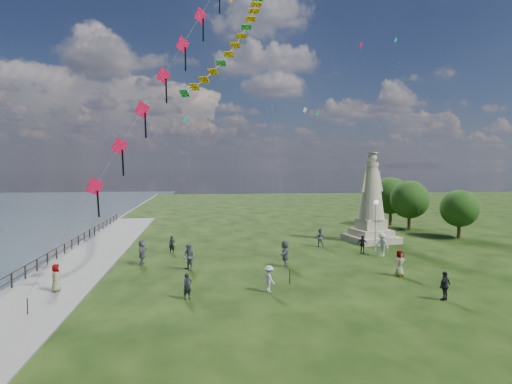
{
  "coord_description": "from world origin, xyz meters",
  "views": [
    {
      "loc": [
        -4.92,
        -22.9,
        7.4
      ],
      "look_at": [
        -1.0,
        8.0,
        5.5
      ],
      "focal_mm": 30.0,
      "sensor_mm": 36.0,
      "label": 1
    }
  ],
  "objects": [
    {
      "name": "red_kite_train",
      "position": [
        -7.38,
        4.63,
        12.66
      ],
      "size": [
        10.2,
        9.35,
        20.32
      ],
      "color": "black",
      "rests_on": "ground"
    },
    {
      "name": "person_4",
      "position": [
        8.22,
        3.99,
        0.88
      ],
      "size": [
        1.01,
        0.89,
        1.76
      ],
      "primitive_type": "imported",
      "rotation": [
        0.0,
        0.0,
        0.54
      ],
      "color": "#595960",
      "rests_on": "ground"
    },
    {
      "name": "person_8",
      "position": [
        9.73,
        10.27,
        0.96
      ],
      "size": [
        1.23,
        1.39,
        1.93
      ],
      "primitive_type": "imported",
      "rotation": [
        0.0,
        0.0,
        -0.97
      ],
      "color": "silver",
      "rests_on": "ground"
    },
    {
      "name": "person_2",
      "position": [
        -1.04,
        1.55,
        0.78
      ],
      "size": [
        0.88,
        1.13,
        1.56
      ],
      "primitive_type": "imported",
      "rotation": [
        0.0,
        0.0,
        1.99
      ],
      "color": "silver",
      "rests_on": "ground"
    },
    {
      "name": "person_1",
      "position": [
        -5.88,
        7.48,
        0.94
      ],
      "size": [
        1.03,
        1.05,
        1.88
      ],
      "primitive_type": "imported",
      "rotation": [
        0.0,
        0.0,
        -0.83
      ],
      "color": "#595960",
      "rests_on": "ground"
    },
    {
      "name": "small_kites",
      "position": [
        5.85,
        24.06,
        15.64
      ],
      "size": [
        24.6,
        13.41,
        28.0
      ],
      "color": "teal",
      "rests_on": "ground"
    },
    {
      "name": "person_9",
      "position": [
        8.57,
        11.61,
        0.76
      ],
      "size": [
        0.99,
        0.88,
        1.51
      ],
      "primitive_type": "imported",
      "rotation": [
        0.0,
        0.0,
        -0.6
      ],
      "color": "black",
      "rests_on": "ground"
    },
    {
      "name": "person_3",
      "position": [
        8.32,
        -1.24,
        0.81
      ],
      "size": [
        1.07,
        0.88,
        1.62
      ],
      "primitive_type": "imported",
      "rotation": [
        0.0,
        0.0,
        3.64
      ],
      "color": "black",
      "rests_on": "ground"
    },
    {
      "name": "person_7",
      "position": [
        5.76,
        14.91,
        0.85
      ],
      "size": [
        0.93,
        0.71,
        1.69
      ],
      "primitive_type": "imported",
      "rotation": [
        0.0,
        0.0,
        2.87
      ],
      "color": "#595960",
      "rests_on": "ground"
    },
    {
      "name": "statue",
      "position": [
        11.45,
        16.8,
        3.3
      ],
      "size": [
        5.02,
        5.02,
        8.73
      ],
      "rotation": [
        0.0,
        0.0,
        0.19
      ],
      "color": "tan",
      "rests_on": "ground"
    },
    {
      "name": "waterfront",
      "position": [
        -15.24,
        8.99,
        -0.06
      ],
      "size": [
        200.0,
        200.0,
        1.51
      ],
      "color": "#374B53",
      "rests_on": "ground"
    },
    {
      "name": "person_10",
      "position": [
        -13.39,
        2.84,
        0.81
      ],
      "size": [
        0.61,
        0.86,
        1.62
      ],
      "primitive_type": "imported",
      "rotation": [
        0.0,
        0.0,
        1.74
      ],
      "color": "#595960",
      "rests_on": "ground"
    },
    {
      "name": "person_5",
      "position": [
        -9.42,
        9.72,
        0.94
      ],
      "size": [
        0.86,
        1.78,
        1.88
      ],
      "primitive_type": "imported",
      "rotation": [
        0.0,
        0.0,
        1.5
      ],
      "color": "#595960",
      "rests_on": "ground"
    },
    {
      "name": "person_6",
      "position": [
        -7.49,
        13.72,
        0.73
      ],
      "size": [
        0.6,
        0.48,
        1.46
      ],
      "primitive_type": "imported",
      "rotation": [
        0.0,
        0.0,
        -0.27
      ],
      "color": "black",
      "rests_on": "ground"
    },
    {
      "name": "lamppost",
      "position": [
        10.06,
        12.37,
        3.22
      ],
      "size": [
        0.41,
        0.41,
        4.46
      ],
      "color": "silver",
      "rests_on": "ground"
    },
    {
      "name": "person_0",
      "position": [
        -5.76,
        0.73,
        0.73
      ],
      "size": [
        0.64,
        0.59,
        1.47
      ],
      "primitive_type": "imported",
      "rotation": [
        0.0,
        0.0,
        0.58
      ],
      "color": "black",
      "rests_on": "ground"
    },
    {
      "name": "tree_row",
      "position": [
        19.17,
        23.76,
        3.5
      ],
      "size": [
        6.99,
        14.1,
        6.01
      ],
      "color": "#382314",
      "rests_on": "ground"
    },
    {
      "name": "person_11",
      "position": [
        1.1,
        7.6,
        0.97
      ],
      "size": [
        1.22,
        1.94,
        1.94
      ],
      "primitive_type": "imported",
      "rotation": [
        0.0,
        0.0,
        4.45
      ],
      "color": "#595960",
      "rests_on": "ground"
    }
  ]
}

